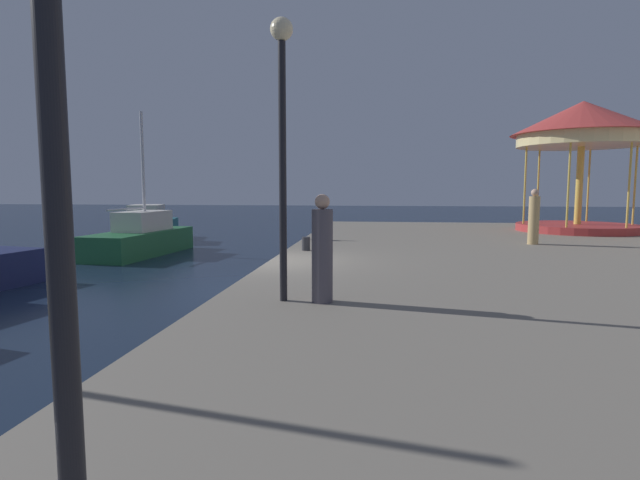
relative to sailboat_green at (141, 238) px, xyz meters
The scene contains 10 objects.
ground_plane 9.08m from the sailboat_green, 43.39° to the right, with size 120.00×120.00×0.00m, color #162338.
quay_dock 15.62m from the sailboat_green, 23.49° to the right, with size 15.48×29.35×0.80m, color gray.
sailboat_green is the anchor object (origin of this frame).
motorboat_teal 5.61m from the sailboat_green, 112.23° to the left, with size 2.88×4.40×1.80m.
carousel 18.47m from the sailboat_green, 11.83° to the left, with size 5.67×5.67×5.39m.
lamp_post_mid_promenade 13.57m from the sailboat_green, 53.67° to the right, with size 0.36×0.36×4.47m.
bollard_north 8.31m from the sailboat_green, 29.83° to the right, with size 0.24×0.24×0.40m, color #2D2D33.
bollard_south 7.31m from the sailboat_green, ahead, with size 0.24×0.24×0.40m, color #2D2D33.
person_by_the_water 13.63m from the sailboat_green, 51.54° to the right, with size 0.34×0.34×1.74m.
person_far_corner 14.43m from the sailboat_green, ahead, with size 0.34×0.34×1.80m.
Camera 1 is at (2.80, -12.31, 2.65)m, focal length 28.06 mm.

